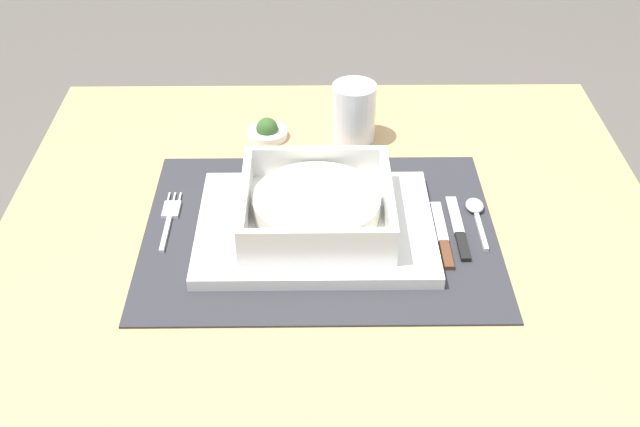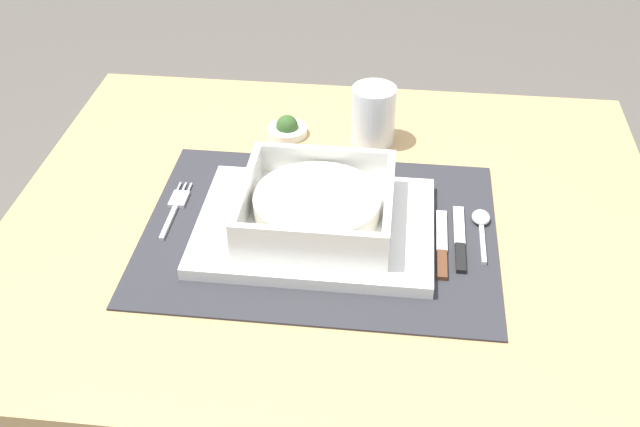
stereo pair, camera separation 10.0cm
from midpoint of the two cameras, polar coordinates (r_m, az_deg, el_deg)
name	(u,v)px [view 1 (the left image)]	position (r m, az deg, el deg)	size (l,w,h in m)	color
dining_table	(330,274)	(1.12, -1.83, -4.48)	(0.88, 0.74, 0.70)	tan
placemat	(320,231)	(1.02, -2.81, -1.39)	(0.45, 0.35, 0.00)	#2D2D33
serving_plate	(315,226)	(1.01, -3.16, -1.05)	(0.30, 0.23, 0.02)	white
porridge_bowl	(317,207)	(1.00, -3.12, 0.40)	(0.19, 0.19, 0.05)	white
fork	(170,216)	(1.07, -13.49, -0.29)	(0.02, 0.13, 0.00)	silver
spoon	(476,211)	(1.06, 8.58, 0.11)	(0.02, 0.11, 0.01)	silver
butter_knife	(459,231)	(1.02, 7.29, -1.41)	(0.01, 0.13, 0.01)	black
bread_knife	(443,238)	(1.01, 6.09, -1.90)	(0.01, 0.14, 0.01)	#59331E
drinking_glass	(354,115)	(1.20, 0.05, 7.06)	(0.07, 0.07, 0.09)	white
condiment_saucer	(267,131)	(1.22, -6.21, 5.86)	(0.06, 0.06, 0.03)	white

